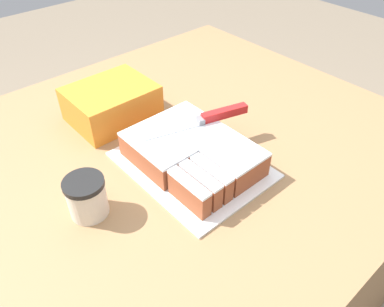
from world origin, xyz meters
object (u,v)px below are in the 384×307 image
coffee_cup (87,197)px  storage_box (112,103)px  cake (192,152)px  cake_board (192,165)px  knife (215,116)px

coffee_cup → storage_box: (0.24, 0.28, 0.00)m
cake → storage_box: (-0.03, 0.30, 0.01)m
cake → storage_box: size_ratio=1.32×
cake_board → storage_box: size_ratio=1.56×
coffee_cup → storage_box: storage_box is taller
cake → coffee_cup: coffee_cup is taller
cake → coffee_cup: size_ratio=3.29×
knife → coffee_cup: 0.38m
storage_box → cake_board: bearing=-84.6°
cake_board → knife: bearing=18.0°
storage_box → cake: bearing=-83.9°
cake_board → cake: 0.04m
cake → cake_board: bearing=-125.3°
cake_board → knife: knife is taller
cake_board → storage_box: storage_box is taller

